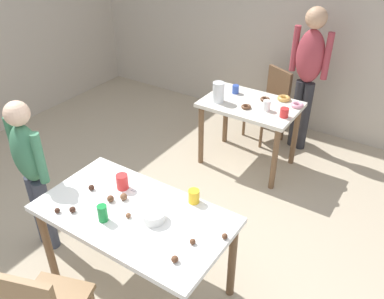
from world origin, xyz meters
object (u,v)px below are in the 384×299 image
(chair_far_table, at_px, (271,100))
(mixing_bowl, at_px, (153,216))
(dining_table_far, at_px, (250,114))
(person_girl_near, at_px, (31,167))
(dining_table_near, at_px, (135,223))
(pitcher_far, at_px, (218,92))
(person_adult_far, at_px, (308,68))
(soda_can, at_px, (103,213))

(chair_far_table, xyz_separation_m, mixing_bowl, (0.29, -2.66, 0.29))
(chair_far_table, bearing_deg, mixing_bowl, -83.68)
(dining_table_far, relative_size, chair_far_table, 1.14)
(person_girl_near, xyz_separation_m, mixing_bowl, (1.12, 0.10, -0.02))
(dining_table_near, height_order, pitcher_far, pitcher_far)
(dining_table_far, bearing_deg, person_girl_near, -112.84)
(chair_far_table, distance_m, person_adult_far, 0.64)
(person_girl_near, relative_size, person_adult_far, 0.83)
(dining_table_near, relative_size, mixing_bowl, 8.26)
(dining_table_near, distance_m, person_adult_far, 2.68)
(dining_table_far, distance_m, pitcher_far, 0.41)
(person_adult_far, relative_size, pitcher_far, 7.73)
(chair_far_table, bearing_deg, soda_can, -89.65)
(person_adult_far, bearing_deg, dining_table_far, -117.85)
(dining_table_far, distance_m, person_girl_near, 2.26)
(dining_table_near, relative_size, pitcher_far, 6.38)
(soda_can, bearing_deg, dining_table_far, 89.21)
(mixing_bowl, xyz_separation_m, soda_can, (-0.28, -0.19, 0.03))
(dining_table_near, distance_m, dining_table_far, 1.99)
(dining_table_far, height_order, soda_can, soda_can)
(person_adult_far, relative_size, soda_can, 13.51)
(mixing_bowl, bearing_deg, soda_can, -146.01)
(person_girl_near, height_order, person_adult_far, person_adult_far)
(dining_table_near, height_order, soda_can, soda_can)
(dining_table_far, bearing_deg, mixing_bowl, -82.85)
(dining_table_far, height_order, pitcher_far, pitcher_far)
(dining_table_far, bearing_deg, pitcher_far, -153.25)
(dining_table_far, height_order, mixing_bowl, mixing_bowl)
(person_adult_far, distance_m, mixing_bowl, 2.64)
(chair_far_table, height_order, person_girl_near, person_girl_near)
(mixing_bowl, height_order, soda_can, soda_can)
(dining_table_far, xyz_separation_m, person_girl_near, (-0.87, -2.07, 0.18))
(chair_far_table, bearing_deg, pitcher_far, -107.14)
(soda_can, xyz_separation_m, pitcher_far, (-0.28, 2.01, 0.05))
(dining_table_far, xyz_separation_m, chair_far_table, (-0.05, 0.69, -0.13))
(person_girl_near, bearing_deg, mixing_bowl, 5.13)
(person_adult_far, bearing_deg, soda_can, -97.65)
(pitcher_far, bearing_deg, chair_far_table, 72.86)
(mixing_bowl, relative_size, soda_can, 1.35)
(dining_table_near, distance_m, pitcher_far, 1.89)
(soda_can, relative_size, pitcher_far, 0.57)
(chair_far_table, distance_m, mixing_bowl, 2.69)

